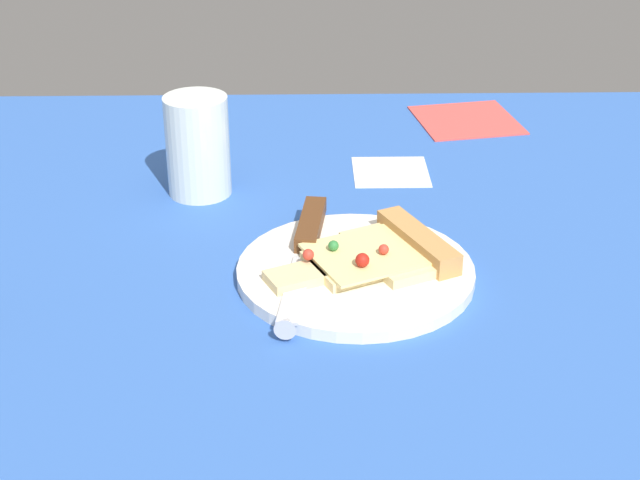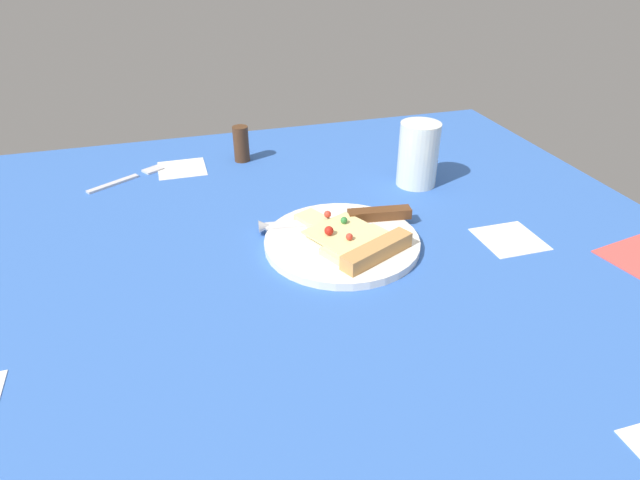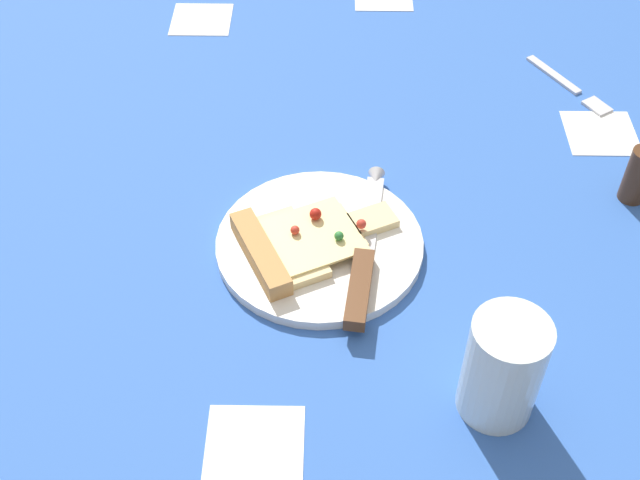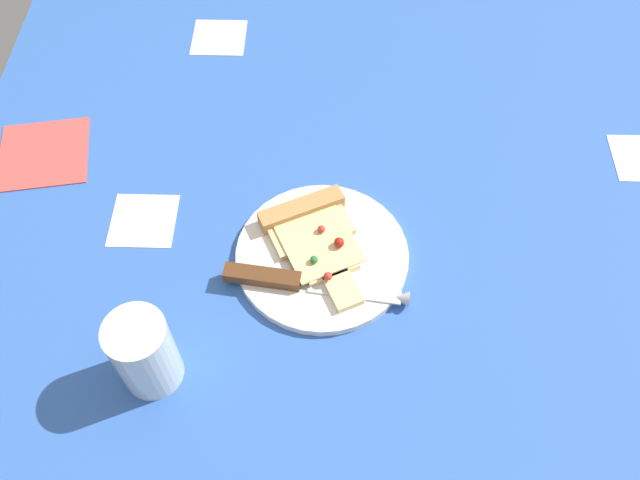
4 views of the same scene
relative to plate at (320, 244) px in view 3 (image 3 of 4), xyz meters
The scene contains 7 objects.
ground_plane 13.19cm from the plate, 47.08° to the right, with size 125.39×125.39×3.00cm.
plate is the anchor object (origin of this frame).
pizza_slice 2.93cm from the plate, 24.97° to the left, with size 19.06×14.83×2.66cm.
knife 5.86cm from the plate, 147.49° to the left, with size 5.20×24.07×2.45cm.
drinking_glass 26.56cm from the plate, 130.18° to the left, with size 7.19×7.19×11.51cm, color silver.
pepper_shaker 38.02cm from the plate, 166.55° to the right, with size 3.08×3.08×7.08cm, color #4C2D19.
fork 45.74cm from the plate, 138.23° to the right, with size 9.64×13.93×0.80cm.
Camera 3 is at (-9.83, 72.00, 66.95)cm, focal length 45.90 mm.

